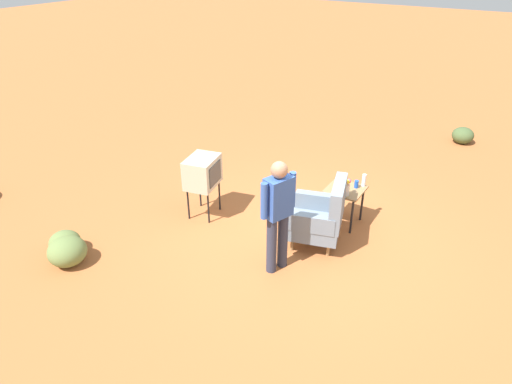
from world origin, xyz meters
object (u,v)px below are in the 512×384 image
Objects in this scene: flower_vase at (347,187)px; person_standing at (278,210)px; side_table at (345,194)px; bottle_short_clear at (364,180)px; armchair at (321,216)px; tv_on_stand at (203,172)px; soda_can_blue at (356,184)px.

person_standing is at bearing -16.47° from flower_vase.
side_table is at bearing -157.13° from flower_vase.
person_standing is 1.91m from bottle_short_clear.
flower_vase reaches higher than side_table.
bottle_short_clear is at bearing 164.78° from armchair.
tv_on_stand is at bearing -109.70° from person_standing.
person_standing is at bearing -17.47° from armchair.
soda_can_blue is 0.46× the size of flower_vase.
flower_vase is (-0.78, 2.14, -0.01)m from tv_on_stand.
armchair is at bearing -12.44° from soda_can_blue.
bottle_short_clear is 0.45m from flower_vase.
tv_on_stand is at bearing -83.62° from armchair.
bottle_short_clear is at bearing 146.77° from soda_can_blue.
soda_can_blue is (-0.12, 0.13, 0.15)m from side_table.
armchair reaches higher than tv_on_stand.
flower_vase is (-0.55, 0.15, 0.27)m from armchair.
person_standing is (0.62, 1.73, 0.16)m from tv_on_stand.
side_table is at bearing 115.23° from tv_on_stand.
tv_on_stand is (0.22, -2.00, 0.28)m from armchair.
armchair is 0.65× the size of person_standing.
armchair is 5.30× the size of bottle_short_clear.
armchair is at bearing 162.53° from person_standing.
tv_on_stand is (0.97, -2.06, 0.25)m from side_table.
flower_vase is at bearing -7.99° from soda_can_blue.
flower_vase is (0.31, -0.04, 0.09)m from soda_can_blue.
armchair is 1.03× the size of tv_on_stand.
tv_on_stand is 5.15× the size of bottle_short_clear.
person_standing is at bearing 70.30° from tv_on_stand.
bottle_short_clear is at bearing 164.37° from flower_vase.
tv_on_stand is 1.85m from person_standing.
armchair is at bearing 96.38° from tv_on_stand.
soda_can_blue is at bearing 116.47° from tv_on_stand.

